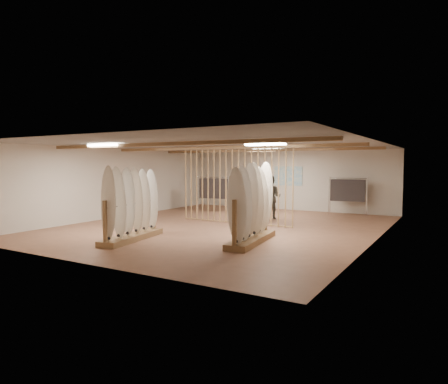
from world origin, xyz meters
The scene contains 16 objects.
floor centered at (0.00, 0.00, 0.00)m, with size 12.00×12.00×0.00m, color #8E5F45.
ceiling centered at (0.00, 0.00, 2.80)m, with size 12.00×12.00×0.00m, color gray.
wall_back centered at (0.00, 6.00, 1.40)m, with size 12.00×12.00×0.00m, color beige.
wall_front centered at (0.00, -6.00, 1.40)m, with size 12.00×12.00×0.00m, color beige.
wall_left centered at (-5.00, 0.00, 1.40)m, with size 12.00×12.00×0.00m, color beige.
wall_right centered at (5.00, 0.00, 1.40)m, with size 12.00×12.00×0.00m, color beige.
ceiling_slats centered at (0.00, 0.00, 2.72)m, with size 9.50×6.12×0.10m, color brown.
light_panels centered at (0.00, 0.00, 2.74)m, with size 1.20×0.35×0.06m, color white.
bamboo_partition centered at (0.00, 0.80, 1.40)m, with size 4.45×0.05×2.78m.
poster centered at (0.00, 5.98, 1.60)m, with size 1.40×0.03×0.90m, color #3687C0.
rack_left centered at (-1.03, -3.42, 0.70)m, with size 1.00×2.60×2.05m.
rack_right centered at (2.09, -2.06, 0.74)m, with size 0.92×2.72×2.15m.
clothing_rack_a centered at (-2.68, 3.72, 1.05)m, with size 1.50×0.57×1.61m.
clothing_rack_b centered at (2.93, 5.40, 1.05)m, with size 1.50×0.57×1.62m.
shopper_a centered at (0.05, 2.85, 0.87)m, with size 0.64×0.43×1.74m, color #26252C.
shopper_b centered at (0.60, 2.62, 0.98)m, with size 0.94×0.74×1.95m, color #36332A.
Camera 1 is at (6.95, -11.81, 2.16)m, focal length 32.00 mm.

